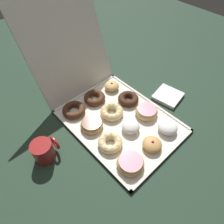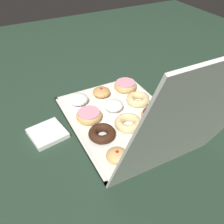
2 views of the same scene
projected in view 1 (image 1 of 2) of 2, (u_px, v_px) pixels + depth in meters
The scene contains 17 objects.
ground_plane at pixel (120, 122), 1.00m from camera, with size 3.00×3.00×0.00m, color #233828.
donut_box at pixel (120, 121), 0.99m from camera, with size 0.43×0.56×0.01m.
box_lid_open at pixel (66, 43), 0.98m from camera, with size 0.43×0.57×0.01m, color silver.
pink_frosted_donut_0 at pixel (130, 163), 0.82m from camera, with size 0.12×0.12×0.04m.
jelly_filled_donut_1 at pixel (152, 145), 0.88m from camera, with size 0.09×0.09×0.05m.
powdered_filled_donut_2 at pixel (168, 127), 0.94m from camera, with size 0.09×0.09×0.05m.
cruller_donut_3 at pixel (110, 142), 0.89m from camera, with size 0.11×0.11×0.04m.
powdered_filled_donut_4 at pixel (131, 126), 0.94m from camera, with size 0.09×0.09×0.05m.
pink_frosted_donut_5 at pixel (147, 111), 1.00m from camera, with size 0.11×0.11×0.04m.
chocolate_frosted_donut_6 at pixel (92, 124), 0.95m from camera, with size 0.11×0.11×0.04m.
cruller_donut_7 at pixel (112, 112), 1.00m from camera, with size 0.12×0.12×0.04m.
chocolate_cake_ring_donut_8 at pixel (128, 99), 1.06m from camera, with size 0.11×0.11×0.04m.
chocolate_cake_ring_donut_9 at pixel (74, 110), 1.02m from camera, with size 0.12×0.12×0.03m.
chocolate_cake_ring_donut_10 at pixel (95, 97), 1.07m from camera, with size 0.11×0.11×0.03m.
jelly_filled_donut_11 at pixel (112, 86), 1.13m from camera, with size 0.08×0.08×0.05m.
coffee_mug at pixel (44, 151), 0.84m from camera, with size 0.11×0.09×0.10m.
napkin_stack at pixel (168, 96), 1.10m from camera, with size 0.14×0.14×0.02m, color white.
Camera 1 is at (-0.45, -0.42, 0.79)m, focal length 32.07 mm.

